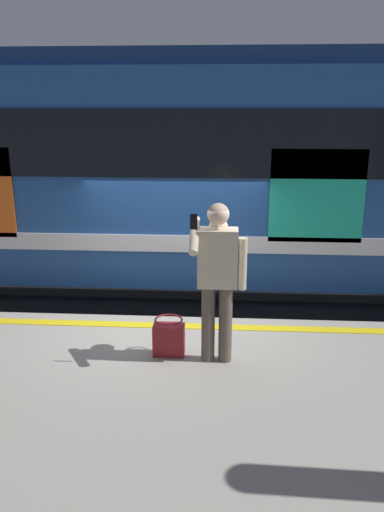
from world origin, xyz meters
TOP-DOWN VIEW (x-y plane):
  - ground_plane at (0.00, 0.00)m, footprint 24.74×24.74m
  - platform at (0.00, 2.13)m, footprint 12.66×4.26m
  - safety_line at (0.00, 0.30)m, footprint 12.41×0.16m
  - track_rail_near at (0.00, -1.53)m, footprint 16.46×0.08m
  - track_rail_far at (0.00, -2.96)m, footprint 16.46×0.08m
  - train_carriage at (0.48, -2.24)m, footprint 13.68×2.87m
  - passenger at (-0.63, 1.14)m, footprint 0.57×0.55m
  - handbag at (-0.11, 1.06)m, footprint 0.34×0.31m

SIDE VIEW (x-z plane):
  - ground_plane at x=0.00m, z-range 0.00..0.00m
  - track_rail_near at x=0.00m, z-range 0.00..0.16m
  - track_rail_far at x=0.00m, z-range 0.00..0.16m
  - platform at x=0.00m, z-range 0.00..0.88m
  - safety_line at x=0.00m, z-range 0.88..0.89m
  - handbag at x=-0.11m, z-range 0.86..1.28m
  - passenger at x=-0.63m, z-range 1.03..2.72m
  - train_carriage at x=0.48m, z-range 0.54..4.61m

